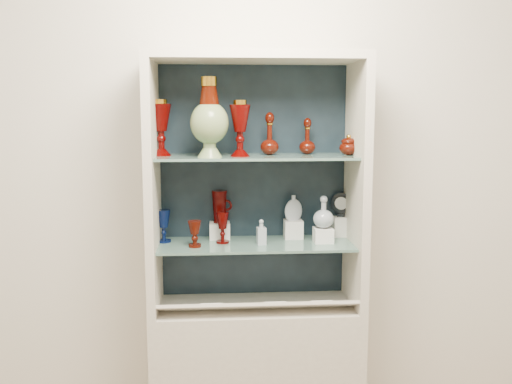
{
  "coord_description": "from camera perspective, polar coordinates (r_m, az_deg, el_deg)",
  "views": [
    {
      "loc": [
        -0.19,
        -1.11,
        1.68
      ],
      "look_at": [
        0.0,
        1.53,
        1.3
      ],
      "focal_mm": 40.0,
      "sensor_mm": 36.0,
      "label": 1
    }
  ],
  "objects": [
    {
      "name": "ruby_decanter_a",
      "position": [
        2.71,
        1.37,
        6.11
      ],
      "size": [
        0.09,
        0.09,
        0.23
      ],
      "primitive_type": null,
      "rotation": [
        0.0,
        0.0,
        0.05
      ],
      "color": "#470E04",
      "rests_on": "shelf_upper"
    },
    {
      "name": "cobalt_goblet",
      "position": [
        2.78,
        -9.21,
        -3.38
      ],
      "size": [
        0.08,
        0.08,
        0.16
      ],
      "primitive_type": null,
      "rotation": [
        0.0,
        0.0,
        -0.29
      ],
      "color": "#06113D",
      "rests_on": "shelf_lower"
    },
    {
      "name": "enamel_urn",
      "position": [
        2.6,
        -4.69,
        7.46
      ],
      "size": [
        0.22,
        0.22,
        0.36
      ],
      "primitive_type": null,
      "rotation": [
        0.0,
        0.0,
        0.35
      ],
      "color": "#094D0F",
      "rests_on": "shelf_upper"
    },
    {
      "name": "label_card_1",
      "position": [
        2.73,
        6.46,
        -10.84
      ],
      "size": [
        0.1,
        0.06,
        0.03
      ],
      "primitive_type": "cube",
      "rotation": [
        -0.44,
        0.0,
        0.0
      ],
      "color": "white",
      "rests_on": "label_ledge"
    },
    {
      "name": "label_card_0",
      "position": [
        2.7,
        1.86,
        -11.01
      ],
      "size": [
        0.1,
        0.06,
        0.03
      ],
      "primitive_type": "cube",
      "rotation": [
        -0.44,
        0.0,
        0.0
      ],
      "color": "white",
      "rests_on": "label_ledge"
    },
    {
      "name": "pedestal_lamp_left",
      "position": [
        2.7,
        -9.48,
        6.37
      ],
      "size": [
        0.13,
        0.13,
        0.26
      ],
      "primitive_type": null,
      "rotation": [
        0.0,
        0.0,
        -0.38
      ],
      "color": "#3F0301",
      "rests_on": "shelf_upper"
    },
    {
      "name": "cabinet_base",
      "position": [
        2.95,
        -0.0,
        -18.06
      ],
      "size": [
        1.0,
        0.4,
        0.75
      ],
      "primitive_type": "cube",
      "color": "beige",
      "rests_on": "ground"
    },
    {
      "name": "ruby_goblet_tall",
      "position": [
        2.73,
        -3.37,
        -3.57
      ],
      "size": [
        0.08,
        0.08,
        0.15
      ],
      "primitive_type": null,
      "rotation": [
        0.0,
        0.0,
        -0.39
      ],
      "color": "#3F0301",
      "rests_on": "shelf_lower"
    },
    {
      "name": "pedestal_lamp_right",
      "position": [
        2.63,
        -1.62,
        6.38
      ],
      "size": [
        0.12,
        0.12,
        0.26
      ],
      "primitive_type": null,
      "rotation": [
        0.0,
        0.0,
        -0.23
      ],
      "color": "#3F0301",
      "rests_on": "shelf_upper"
    },
    {
      "name": "ruby_pitcher",
      "position": [
        2.81,
        -3.67,
        -1.47
      ],
      "size": [
        0.14,
        0.11,
        0.16
      ],
      "primitive_type": null,
      "rotation": [
        0.0,
        0.0,
        -0.38
      ],
      "color": "#3F0301",
      "rests_on": "riser_ruby_pitcher"
    },
    {
      "name": "clear_square_bottle",
      "position": [
        2.7,
        0.53,
        -4.02
      ],
      "size": [
        0.05,
        0.05,
        0.12
      ],
      "primitive_type": null,
      "rotation": [
        0.0,
        0.0,
        0.14
      ],
      "color": "#94A0AB",
      "rests_on": "shelf_lower"
    },
    {
      "name": "cabinet_back_panel",
      "position": [
        2.86,
        -0.28,
        1.04
      ],
      "size": [
        0.98,
        0.02,
        1.15
      ],
      "primitive_type": "cube",
      "color": "black",
      "rests_on": "cabinet_base"
    },
    {
      "name": "label_ledge",
      "position": [
        2.69,
        0.17,
        -11.35
      ],
      "size": [
        0.92,
        0.17,
        0.09
      ],
      "primitive_type": "cube",
      "rotation": [
        -0.44,
        0.0,
        0.0
      ],
      "color": "beige",
      "rests_on": "cabinet_base"
    },
    {
      "name": "cabinet_side_left",
      "position": [
        2.68,
        -10.29,
        0.42
      ],
      "size": [
        0.04,
        0.4,
        1.15
      ],
      "primitive_type": "cube",
      "color": "beige",
      "rests_on": "cabinet_base"
    },
    {
      "name": "wall_back",
      "position": [
        2.88,
        -0.32,
        2.59
      ],
      "size": [
        3.5,
        0.02,
        2.8
      ],
      "primitive_type": "cube",
      "color": "silver",
      "rests_on": "ground"
    },
    {
      "name": "lidded_bowl",
      "position": [
        2.73,
        9.24,
        4.71
      ],
      "size": [
        0.11,
        0.11,
        0.1
      ],
      "primitive_type": null,
      "rotation": [
        0.0,
        0.0,
        0.22
      ],
      "color": "#470E04",
      "rests_on": "shelf_upper"
    },
    {
      "name": "riser_cameo_medallion",
      "position": [
        2.91,
        8.48,
        -3.41
      ],
      "size": [
        0.08,
        0.08,
        0.1
      ],
      "primitive_type": "cube",
      "color": "silver",
      "rests_on": "shelf_lower"
    },
    {
      "name": "cabinet_top_cap",
      "position": [
        2.66,
        -0.0,
        13.35
      ],
      "size": [
        1.0,
        0.4,
        0.04
      ],
      "primitive_type": "cube",
      "color": "beige",
      "rests_on": "cabinet_side_left"
    },
    {
      "name": "riser_clear_round_decanter",
      "position": [
        2.77,
        6.73,
        -4.3
      ],
      "size": [
        0.09,
        0.09,
        0.07
      ],
      "primitive_type": "cube",
      "color": "silver",
      "rests_on": "shelf_lower"
    },
    {
      "name": "riser_ruby_pitcher",
      "position": [
        2.83,
        -3.65,
        -3.86
      ],
      "size": [
        0.1,
        0.1,
        0.08
      ],
      "primitive_type": "cube",
      "color": "silver",
      "rests_on": "shelf_lower"
    },
    {
      "name": "cameo_medallion",
      "position": [
        2.89,
        8.53,
        -1.22
      ],
      "size": [
        0.11,
        0.07,
        0.13
      ],
      "primitive_type": null,
      "rotation": [
        0.0,
        0.0,
        -0.32
      ],
      "color": "black",
      "rests_on": "riser_cameo_medallion"
    },
    {
      "name": "cabinet_side_right",
      "position": [
        2.75,
        10.03,
        0.62
      ],
      "size": [
        0.04,
        0.4,
        1.15
      ],
      "primitive_type": "cube",
      "color": "beige",
      "rests_on": "cabinet_base"
    },
    {
      "name": "label_card_2",
      "position": [
        2.68,
        -4.46,
        -11.13
      ],
      "size": [
        0.1,
        0.06,
        0.03
      ],
      "primitive_type": "cube",
      "rotation": [
        -0.44,
        0.0,
        0.0
      ],
      "color": "white",
      "rests_on": "label_ledge"
    },
    {
      "name": "shelf_lower",
      "position": [
        2.74,
        -0.03,
        -5.24
      ],
      "size": [
        0.92,
        0.34,
        0.01
      ],
      "primitive_type": "cube",
      "color": "slate",
      "rests_on": "cabinet_side_left"
    },
    {
      "name": "ruby_goblet_small",
      "position": [
        2.66,
        -6.15,
        -4.2
      ],
      "size": [
        0.07,
        0.07,
        0.12
      ],
      "primitive_type": null,
      "rotation": [
        0.0,
        0.0,
        -0.22
      ],
      "color": "#470E04",
      "rests_on": "shelf_lower"
    },
    {
      "name": "ruby_decanter_b",
      "position": [
        2.76,
        5.16,
        5.69
      ],
      "size": [
        0.1,
        0.1,
        0.18
      ],
      "primitive_type": null,
      "rotation": [
        0.0,
        0.0,
        -0.34
      ],
      "color": "#470E04",
      "rests_on": "shelf_upper"
    },
    {
      "name": "shelf_upper",
      "position": [
        2.68,
        -0.03,
        3.54
      ],
      "size": [
        0.92,
        0.34,
        0.01
      ],
      "primitive_type": "cube",
      "color": "slate",
      "rests_on": "cabinet_side_left"
    },
    {
      "name": "flat_flask",
      "position": [
        2.82,
        3.77,
        -1.54
      ],
      "size": [
        0.1,
        0.06,
        0.13
      ],
      "primitive_type": null,
      "rotation": [
        0.0,
        0.0,
        0.26
      ],
      "color": "#A9B4BD",
      "rests_on": "riser_flat_flask"
    },
    {
      "name": "riser_flat_flask",
      "position": [
        2.84,
        3.75,
        -3.72
      ],
      "size": [
        0.09,
        0.09,
        0.09
      ],
      "primitive_type": "cube",
      "color": "silver",
      "rests_on": "shelf_lower"
    },
    {
      "name": "clear_round_decanter",
      "position": [
        2.75,
        6.77,
        -2.07
      ],
      "size": [
        0.12,
        0.12,
        0.15
      ],
      "primitive_type": null,
      "rotation": [
        0.0,
        0.0,
        -0.3
      ],
      "color": "#94A0AB",
      "rests_on": "riser_clear_round_decanter"
    }
  ]
}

